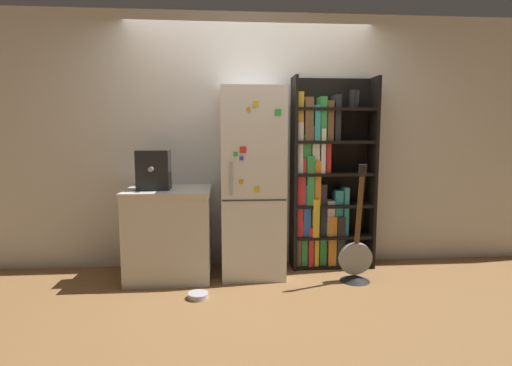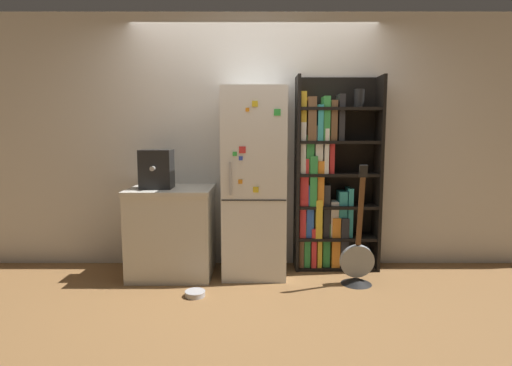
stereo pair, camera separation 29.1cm
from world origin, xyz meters
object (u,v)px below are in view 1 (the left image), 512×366
Objects in this scene: refrigerator at (252,183)px; guitar at (355,264)px; bookshelf at (323,183)px; pet_bowl at (198,295)px; espresso_machine at (154,170)px.

refrigerator is 1.62× the size of guitar.
refrigerator is at bearing -167.08° from bookshelf.
bookshelf is at bearing 112.69° from guitar.
guitar is at bearing 10.92° from pet_bowl.
pet_bowl is at bearing -130.42° from refrigerator.
refrigerator is at bearing 161.96° from guitar.
pet_bowl is (0.43, -0.52, -1.02)m from espresso_machine.
bookshelf is 1.71m from espresso_machine.
pet_bowl is (-1.25, -0.76, -0.85)m from bookshelf.
refrigerator is 0.93× the size of bookshelf.
bookshelf reaches higher than refrigerator.
espresso_machine is at bearing -171.64° from bookshelf.
refrigerator is 0.94m from espresso_machine.
pet_bowl is (-0.50, -0.59, -0.88)m from refrigerator.
espresso_machine is at bearing -175.41° from refrigerator.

